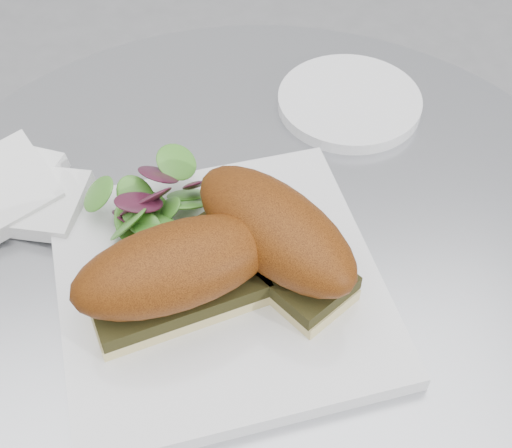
{
  "coord_description": "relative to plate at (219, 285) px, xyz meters",
  "views": [
    {
      "loc": [
        -0.08,
        -0.4,
        1.23
      ],
      "look_at": [
        -0.01,
        -0.01,
        0.77
      ],
      "focal_mm": 50.0,
      "sensor_mm": 36.0,
      "label": 1
    }
  ],
  "objects": [
    {
      "name": "saucer",
      "position": [
        0.18,
        0.22,
        -0.0
      ],
      "size": [
        0.15,
        0.15,
        0.01
      ],
      "primitive_type": "cylinder",
      "color": "white",
      "rests_on": "table"
    },
    {
      "name": "sandwich_right",
      "position": [
        0.05,
        0.0,
        0.05
      ],
      "size": [
        0.15,
        0.18,
        0.08
      ],
      "rotation": [
        0.0,
        0.0,
        -1.02
      ],
      "color": "beige",
      "rests_on": "plate"
    },
    {
      "name": "plate",
      "position": [
        0.0,
        0.0,
        0.0
      ],
      "size": [
        0.29,
        0.29,
        0.02
      ],
      "primitive_type": "cube",
      "rotation": [
        0.0,
        0.0,
        0.07
      ],
      "color": "white",
      "rests_on": "table"
    },
    {
      "name": "napkin",
      "position": [
        -0.16,
        0.13,
        0.0
      ],
      "size": [
        0.14,
        0.14,
        0.02
      ],
      "primitive_type": null,
      "rotation": [
        0.0,
        0.0,
        0.1
      ],
      "color": "white",
      "rests_on": "table"
    },
    {
      "name": "salad",
      "position": [
        -0.05,
        0.08,
        0.03
      ],
      "size": [
        0.1,
        0.1,
        0.05
      ],
      "primitive_type": null,
      "color": "#519731",
      "rests_on": "plate"
    },
    {
      "name": "table",
      "position": [
        0.05,
        0.05,
        -0.25
      ],
      "size": [
        0.7,
        0.7,
        0.73
      ],
      "color": "#ADAFB5",
      "rests_on": "ground"
    },
    {
      "name": "sandwich_left",
      "position": [
        -0.03,
        -0.02,
        0.05
      ],
      "size": [
        0.18,
        0.11,
        0.08
      ],
      "rotation": [
        0.0,
        0.0,
        0.21
      ],
      "color": "beige",
      "rests_on": "plate"
    }
  ]
}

